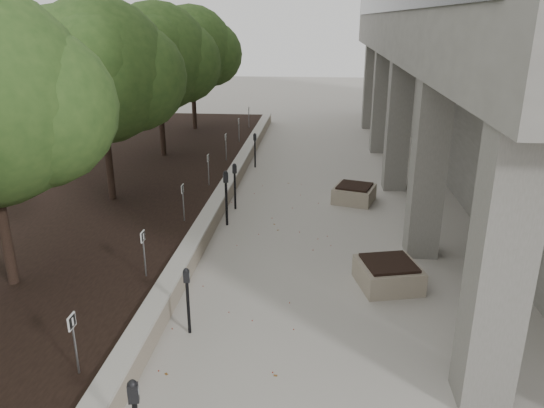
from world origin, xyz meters
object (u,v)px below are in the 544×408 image
at_px(crabapple_tree_5, 192,68).
at_px(parking_meter_2, 188,301).
at_px(planter_front, 388,274).
at_px(planter_back, 354,193).
at_px(parking_meter_4, 226,198).
at_px(parking_meter_3, 235,186).
at_px(crabapple_tree_4, 159,81).
at_px(parking_meter_5, 255,150).
at_px(crabapple_tree_3, 102,102).

xyz_separation_m(crabapple_tree_5, parking_meter_2, (3.62, -15.76, -2.49)).
distance_m(planter_front, planter_back, 5.24).
bearing_deg(crabapple_tree_5, parking_meter_4, -72.44).
bearing_deg(parking_meter_4, parking_meter_3, 73.57).
xyz_separation_m(crabapple_tree_4, parking_meter_4, (3.39, -5.70, -2.37)).
bearing_deg(planter_front, parking_meter_5, 113.74).
relative_size(parking_meter_2, parking_meter_3, 0.92).
bearing_deg(parking_meter_4, parking_meter_5, 74.18).
distance_m(parking_meter_3, planter_front, 5.76).
distance_m(crabapple_tree_4, parking_meter_4, 7.04).
bearing_deg(crabapple_tree_4, planter_back, -26.86).
bearing_deg(planter_front, parking_meter_3, 132.20).
distance_m(crabapple_tree_4, parking_meter_2, 11.62).
xyz_separation_m(parking_meter_3, planter_back, (3.45, 0.97, -0.42)).
relative_size(crabapple_tree_4, parking_meter_2, 4.33).
bearing_deg(planter_back, planter_front, -85.51).
bearing_deg(parking_meter_4, crabapple_tree_3, 152.83).
bearing_deg(planter_back, parking_meter_5, 134.32).
bearing_deg(planter_back, crabapple_tree_3, -167.43).
distance_m(parking_meter_2, parking_meter_5, 10.80).
height_order(parking_meter_5, planter_front, parking_meter_5).
bearing_deg(crabapple_tree_4, planter_front, -50.13).
height_order(crabapple_tree_5, parking_meter_5, crabapple_tree_5).
bearing_deg(crabapple_tree_3, parking_meter_5, 55.86).
height_order(parking_meter_2, planter_back, parking_meter_2).
bearing_deg(crabapple_tree_5, crabapple_tree_3, -90.00).
bearing_deg(parking_meter_4, parking_meter_2, -102.84).
distance_m(parking_meter_4, planter_back, 4.15).
distance_m(crabapple_tree_3, parking_meter_5, 6.58).
xyz_separation_m(crabapple_tree_3, crabapple_tree_5, (0.00, 10.00, 0.00)).
height_order(planter_front, planter_back, planter_front).
bearing_deg(crabapple_tree_4, parking_meter_2, -71.41).
height_order(crabapple_tree_3, planter_front, crabapple_tree_3).
distance_m(crabapple_tree_3, parking_meter_2, 7.24).
relative_size(crabapple_tree_3, planter_back, 4.87).
height_order(crabapple_tree_5, parking_meter_2, crabapple_tree_5).
distance_m(crabapple_tree_5, parking_meter_5, 6.51).
xyz_separation_m(parking_meter_4, parking_meter_5, (0.04, 5.75, -0.11)).
bearing_deg(parking_meter_5, crabapple_tree_3, -126.03).
distance_m(crabapple_tree_4, planter_front, 11.69).
height_order(parking_meter_2, parking_meter_3, parking_meter_3).
bearing_deg(crabapple_tree_3, parking_meter_2, -57.85).
distance_m(crabapple_tree_3, planter_front, 8.64).
bearing_deg(planter_front, crabapple_tree_3, 153.02).
relative_size(parking_meter_3, planter_back, 1.22).
xyz_separation_m(crabapple_tree_4, crabapple_tree_5, (0.00, 5.00, 0.00)).
bearing_deg(planter_front, planter_back, 94.49).
height_order(crabapple_tree_4, crabapple_tree_5, same).
xyz_separation_m(parking_meter_2, planter_back, (3.24, 7.28, -0.37)).
bearing_deg(parking_meter_2, parking_meter_3, 82.44).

